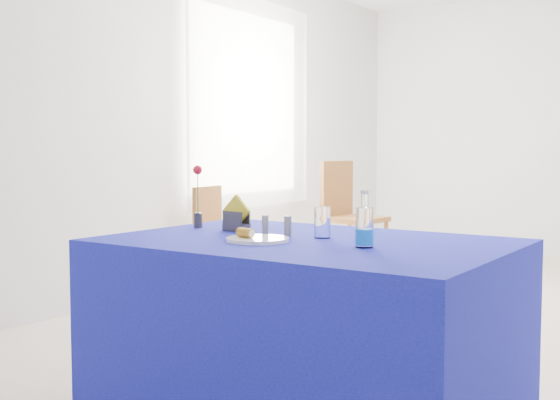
% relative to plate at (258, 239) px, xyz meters
% --- Properties ---
extents(floor, '(7.00, 7.00, 0.00)m').
position_rel_plate_xyz_m(floor, '(0.28, 2.06, -0.77)').
color(floor, beige).
rests_on(floor, ground).
extents(room_shell, '(7.00, 7.00, 7.00)m').
position_rel_plate_xyz_m(room_shell, '(0.28, 2.06, 0.98)').
color(room_shell, silver).
rests_on(room_shell, ground).
extents(window_pane, '(0.04, 1.50, 1.60)m').
position_rel_plate_xyz_m(window_pane, '(-2.19, 2.86, 0.78)').
color(window_pane, white).
rests_on(window_pane, room_shell).
extents(curtain, '(0.04, 1.75, 1.85)m').
position_rel_plate_xyz_m(curtain, '(-2.12, 2.86, 0.78)').
color(curtain, white).
rests_on(curtain, room_shell).
extents(plate, '(0.25, 0.25, 0.01)m').
position_rel_plate_xyz_m(plate, '(0.00, 0.00, 0.00)').
color(plate, white).
rests_on(plate, blue_table).
extents(drinking_glass, '(0.07, 0.07, 0.13)m').
position_rel_plate_xyz_m(drinking_glass, '(0.16, 0.24, 0.06)').
color(drinking_glass, white).
rests_on(drinking_glass, blue_table).
extents(salt_shaker, '(0.03, 0.03, 0.08)m').
position_rel_plate_xyz_m(salt_shaker, '(-0.11, 0.20, 0.04)').
color(salt_shaker, slate).
rests_on(salt_shaker, blue_table).
extents(pepper_shaker, '(0.03, 0.03, 0.08)m').
position_rel_plate_xyz_m(pepper_shaker, '(0.00, 0.22, 0.04)').
color(pepper_shaker, slate).
rests_on(pepper_shaker, blue_table).
extents(blue_table, '(1.60, 1.10, 0.76)m').
position_rel_plate_xyz_m(blue_table, '(0.13, 0.16, -0.39)').
color(blue_table, navy).
rests_on(blue_table, floor).
extents(water_bottle, '(0.07, 0.07, 0.21)m').
position_rel_plate_xyz_m(water_bottle, '(0.44, 0.08, 0.06)').
color(water_bottle, silver).
rests_on(water_bottle, blue_table).
extents(napkin_holder, '(0.15, 0.08, 0.17)m').
position_rel_plate_xyz_m(napkin_holder, '(-0.29, 0.24, 0.04)').
color(napkin_holder, '#333338').
rests_on(napkin_holder, blue_table).
extents(rose_vase, '(0.04, 0.04, 0.29)m').
position_rel_plate_xyz_m(rose_vase, '(-0.53, 0.25, 0.13)').
color(rose_vase, '#29282D').
rests_on(rose_vase, blue_table).
extents(chair_win_a, '(0.43, 0.43, 0.85)m').
position_rel_plate_xyz_m(chair_win_a, '(-1.80, 1.95, -0.28)').
color(chair_win_a, '#97612C').
rests_on(chair_win_a, floor).
extents(chair_win_b, '(0.51, 0.51, 1.03)m').
position_rel_plate_xyz_m(chair_win_b, '(-1.40, 3.31, -0.17)').
color(chair_win_b, '#97612C').
rests_on(chair_win_b, floor).
extents(banana_pieces, '(0.08, 0.05, 0.04)m').
position_rel_plate_xyz_m(banana_pieces, '(-0.04, -0.02, 0.03)').
color(banana_pieces, gold).
rests_on(banana_pieces, plate).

